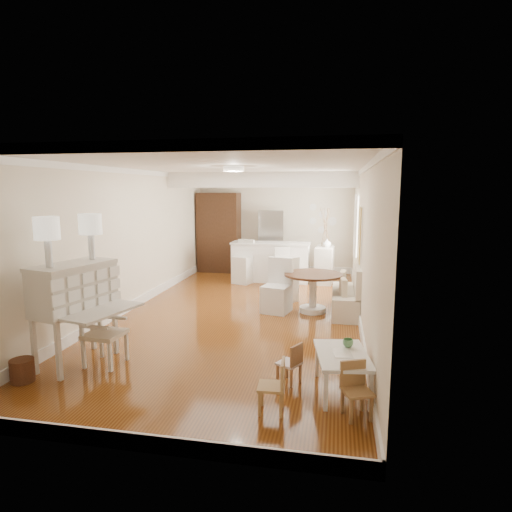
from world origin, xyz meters
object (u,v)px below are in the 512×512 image
(secretary_bureau, at_px, (76,314))
(pantry_cabinet, at_px, (219,233))
(bar_stool_right, at_px, (284,268))
(kids_table, at_px, (342,373))
(kids_chair_c, at_px, (357,391))
(bar_stool_left, at_px, (243,262))
(dining_table, at_px, (313,293))
(kids_chair_b, at_px, (289,363))
(sideboard, at_px, (325,264))
(slip_chair_near, at_px, (277,286))
(kids_chair_a, at_px, (271,386))
(fridge, at_px, (283,243))
(gustavian_armchair, at_px, (105,333))
(breakfast_counter, at_px, (271,262))
(wicker_basket, at_px, (22,370))
(slip_chair_far, at_px, (284,279))

(secretary_bureau, height_order, pantry_cabinet, pantry_cabinet)
(secretary_bureau, height_order, bar_stool_right, secretary_bureau)
(kids_table, height_order, kids_chair_c, kids_chair_c)
(kids_table, bearing_deg, bar_stool_left, 113.51)
(dining_table, bearing_deg, bar_stool_left, 129.72)
(kids_chair_b, relative_size, sideboard, 0.54)
(slip_chair_near, distance_m, sideboard, 3.09)
(kids_chair_a, bearing_deg, slip_chair_near, -176.05)
(kids_table, height_order, bar_stool_right, bar_stool_right)
(kids_chair_c, relative_size, fridge, 0.33)
(kids_chair_b, relative_size, fridge, 0.30)
(slip_chair_near, distance_m, fridge, 3.91)
(pantry_cabinet, relative_size, sideboard, 2.35)
(kids_chair_c, relative_size, slip_chair_near, 0.57)
(gustavian_armchair, bearing_deg, kids_chair_a, -105.09)
(kids_chair_c, xyz_separation_m, breakfast_counter, (-1.96, 6.59, 0.22))
(kids_chair_a, distance_m, kids_chair_c, 0.91)
(wicker_basket, bearing_deg, kids_chair_a, -2.56)
(kids_table, relative_size, fridge, 0.54)
(kids_table, relative_size, sideboard, 0.99)
(secretary_bureau, height_order, fridge, fridge)
(kids_table, height_order, dining_table, dining_table)
(gustavian_armchair, relative_size, breakfast_counter, 0.44)
(wicker_basket, bearing_deg, kids_chair_c, -1.25)
(gustavian_armchair, bearing_deg, fridge, -9.38)
(breakfast_counter, bearing_deg, kids_table, -73.42)
(kids_chair_c, bearing_deg, secretary_bureau, 146.66)
(slip_chair_near, bearing_deg, gustavian_armchair, -110.56)
(slip_chair_far, xyz_separation_m, fridge, (-0.39, 3.02, 0.41))
(kids_chair_c, bearing_deg, bar_stool_right, 82.32)
(secretary_bureau, relative_size, dining_table, 1.25)
(slip_chair_near, height_order, pantry_cabinet, pantry_cabinet)
(slip_chair_far, relative_size, fridge, 0.54)
(bar_stool_left, relative_size, bar_stool_right, 1.13)
(pantry_cabinet, bearing_deg, fridge, -0.90)
(slip_chair_near, xyz_separation_m, bar_stool_right, (-0.14, 2.19, -0.04))
(pantry_cabinet, height_order, fridge, pantry_cabinet)
(kids_chair_c, relative_size, dining_table, 0.53)
(kids_table, relative_size, dining_table, 0.86)
(bar_stool_right, xyz_separation_m, sideboard, (0.98, 0.78, -0.02))
(kids_table, bearing_deg, breakfast_counter, 106.58)
(wicker_basket, xyz_separation_m, pantry_cabinet, (0.45, 7.58, 1.00))
(bar_stool_right, bearing_deg, bar_stool_left, 146.78)
(kids_chair_c, relative_size, bar_stool_left, 0.54)
(sideboard, bearing_deg, kids_table, -82.47)
(slip_chair_near, bearing_deg, bar_stool_right, 106.32)
(kids_chair_a, height_order, kids_chair_c, same)
(slip_chair_near, relative_size, breakfast_counter, 0.52)
(kids_chair_b, distance_m, bar_stool_right, 5.32)
(kids_chair_a, height_order, sideboard, sideboard)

